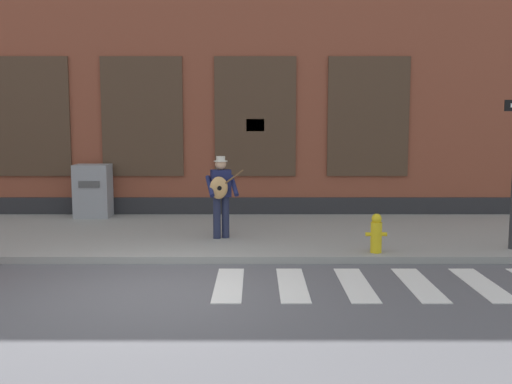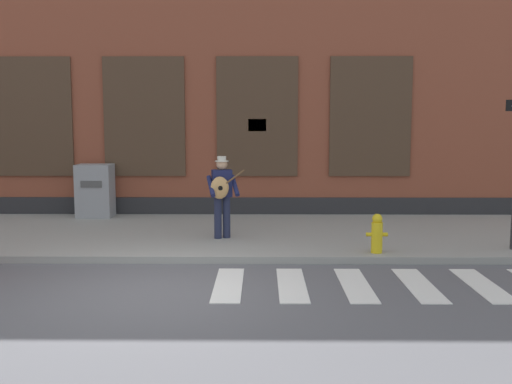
% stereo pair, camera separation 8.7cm
% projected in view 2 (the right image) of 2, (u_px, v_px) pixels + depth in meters
% --- Properties ---
extents(ground_plane, '(160.00, 160.00, 0.00)m').
position_uv_depth(ground_plane, '(158.00, 292.00, 8.65)').
color(ground_plane, '#56565B').
extents(sidewalk, '(28.00, 4.72, 0.13)m').
position_uv_depth(sidewalk, '(191.00, 234.00, 12.67)').
color(sidewalk, gray).
rests_on(sidewalk, ground).
extents(building_backdrop, '(28.00, 4.06, 8.84)m').
position_uv_depth(building_backdrop, '(207.00, 49.00, 16.47)').
color(building_backdrop, brown).
rests_on(building_backdrop, ground).
extents(crosswalk, '(5.20, 1.90, 0.01)m').
position_uv_depth(crosswalk, '(387.00, 285.00, 9.01)').
color(crosswalk, silver).
rests_on(crosswalk, ground).
extents(busker, '(0.77, 0.64, 1.63)m').
position_uv_depth(busker, '(222.00, 192.00, 11.82)').
color(busker, '#1E233D').
rests_on(busker, sidewalk).
extents(utility_box, '(0.83, 0.66, 1.28)m').
position_uv_depth(utility_box, '(95.00, 191.00, 14.50)').
color(utility_box, gray).
rests_on(utility_box, sidewalk).
extents(fire_hydrant, '(0.38, 0.20, 0.70)m').
position_uv_depth(fire_hydrant, '(377.00, 234.00, 10.59)').
color(fire_hydrant, gold).
rests_on(fire_hydrant, sidewalk).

